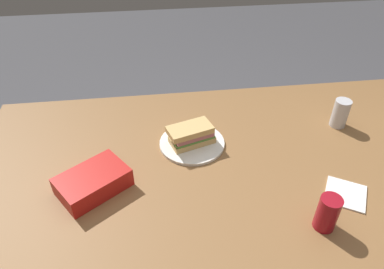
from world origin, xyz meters
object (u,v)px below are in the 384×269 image
Objects in this scene: dining_table at (227,183)px; paper_plate at (192,143)px; soda_can_red at (327,213)px; soda_can_silver at (340,113)px; chip_bag at (93,182)px; sandwich at (191,134)px.

dining_table is 0.21m from paper_plate.
soda_can_red is at bearing 129.58° from dining_table.
paper_plate is at bearing -51.54° from soda_can_red.
dining_table is at bearing -50.42° from soda_can_red.
soda_can_silver is at bearing -119.22° from soda_can_red.
soda_can_red is 0.57m from soda_can_silver.
paper_plate is 2.12× the size of soda_can_silver.
dining_table is 15.54× the size of soda_can_red.
soda_can_silver is at bearing -175.40° from paper_plate.
soda_can_red is at bearing -54.43° from chip_bag.
soda_can_silver is (-0.63, -0.05, 0.06)m from paper_plate.
dining_table is at bearing 127.51° from sandwich.
chip_bag reaches higher than paper_plate.
sandwich is at bearing -51.12° from soda_can_red.
sandwich is (0.12, -0.15, 0.13)m from dining_table.
sandwich is 0.64m from soda_can_silver.
paper_plate is 0.64m from soda_can_silver.
dining_table is 8.24× the size of chip_bag.
sandwich is at bearing -7.08° from chip_bag.
dining_table is at bearing 21.68° from soda_can_silver.
soda_can_red is at bearing 128.88° from sandwich.
chip_bag is at bearing -19.06° from soda_can_red.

